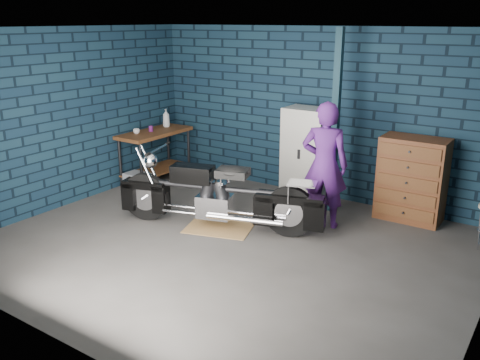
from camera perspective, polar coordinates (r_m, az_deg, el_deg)
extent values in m
plane|color=#454340|center=(6.61, -1.36, -7.45)|extent=(6.00, 6.00, 0.00)
cube|color=#0F2233|center=(8.28, 8.67, 7.36)|extent=(6.00, 0.02, 2.70)
cube|color=#0F2233|center=(8.22, -18.90, 6.55)|extent=(0.02, 5.00, 2.70)
cube|color=silver|center=(5.98, -1.56, 16.66)|extent=(6.00, 5.00, 0.02)
cube|color=#122C38|center=(7.56, 10.64, 6.29)|extent=(0.10, 0.10, 2.70)
cube|color=brown|center=(9.21, -9.44, 2.66)|extent=(0.60, 1.40, 0.91)
cube|color=olive|center=(7.17, -2.33, -5.31)|extent=(1.06, 0.91, 0.01)
imported|color=#531F76|center=(7.07, 9.46, 1.65)|extent=(0.74, 0.59, 1.76)
cube|color=#999BA1|center=(8.94, -11.42, -0.07)|extent=(0.42, 0.30, 0.26)
cube|color=beige|center=(8.19, 7.39, 2.92)|extent=(0.69, 0.49, 1.48)
cube|color=brown|center=(7.66, 18.70, 0.05)|extent=(0.91, 0.51, 1.22)
imported|color=#C0AF91|center=(8.94, -11.55, 5.38)|extent=(0.14, 0.14, 0.09)
cylinder|color=#651A6B|center=(9.09, -9.99, 5.71)|extent=(0.09, 0.09, 0.10)
imported|color=#999BA1|center=(9.41, -8.29, 6.91)|extent=(0.17, 0.17, 0.33)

